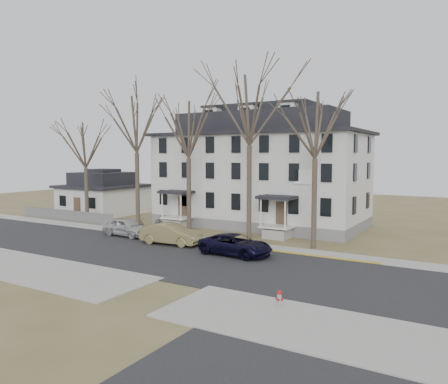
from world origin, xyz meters
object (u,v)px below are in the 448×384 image
Objects in this scene: car_tan at (171,234)px; car_navy at (236,245)px; tree_mid_right at (316,120)px; tree_center at (250,104)px; car_silver at (126,227)px; tree_far_left at (136,120)px; fire_hydrant at (279,299)px; bicycle_left at (140,223)px; boarding_house at (260,172)px; tree_bungalow at (85,145)px; small_house at (104,195)px; bicycle_right at (163,222)px; tree_mid_left at (188,126)px.

car_tan is 6.23m from car_navy.
car_tan is at bearing -155.97° from tree_mid_right.
tree_center reaches higher than car_silver.
tree_center reaches higher than car_navy.
tree_far_left reaches higher than fire_hydrant.
bicycle_left is at bearing 177.66° from tree_mid_right.
boarding_house reaches higher than tree_bungalow.
small_house is 27.17m from car_navy.
fire_hydrant is at bearing -129.05° from car_tan.
bicycle_right is (-7.59, -6.13, -4.86)m from boarding_house.
tree_center is (23.00, -6.20, 8.84)m from small_house.
tree_bungalow reaches higher than bicycle_right.
tree_bungalow is at bearing 154.20° from fire_hydrant.
tree_mid_left is at bearing 12.88° from car_tan.
car_navy is 10.65m from fire_hydrant.
fire_hydrant is at bearing -31.75° from small_house.
tree_bungalow is at bearing 71.06° from car_silver.
tree_mid_right is at bearing -73.64° from car_silver.
tree_far_left is 1.27× the size of tree_bungalow.
car_silver is at bearing -129.97° from bicycle_left.
car_tan reaches higher than car_silver.
car_navy is (13.64, -5.16, -9.61)m from tree_far_left.
small_house is 1.74× the size of car_tan.
car_silver is at bearing 76.25° from car_tan.
car_silver is 5.01m from bicycle_left.
tree_mid_left is at bearing 59.42° from car_navy.
car_navy is at bearing -72.37° from tree_center.
tree_bungalow is (-7.00, 0.00, -2.22)m from tree_far_left.
tree_mid_right reaches higher than bicycle_right.
bicycle_left is at bearing 173.53° from tree_mid_left.
tree_center is at bearing -66.91° from car_silver.
tree_mid_left is at bearing -110.20° from boarding_house.
bicycle_right is at bearing -34.45° from bicycle_left.
bicycle_right is (1.41, 2.03, -9.83)m from tree_far_left.
car_navy is at bearing -126.82° from tree_mid_right.
tree_far_left is at bearing 135.31° from bicycle_right.
tree_mid_right is 16.44m from fire_hydrant.
tree_bungalow is (-16.00, -8.15, 2.74)m from boarding_house.
tree_center reaches higher than tree_mid_left.
tree_mid_left is 11.26m from bicycle_left.
bicycle_left is 25.23m from fire_hydrant.
bicycle_right is at bearing 55.17° from tree_far_left.
boarding_house is at bearing 22.66° from car_navy.
tree_bungalow is 13.23× the size of fire_hydrant.
small_house is 0.63× the size of tree_far_left.
boarding_house is at bearing -30.86° from bicycle_left.
bicycle_left is (-0.47, 0.73, -9.92)m from tree_far_left.
car_tan is at bearing -97.00° from boarding_house.
tree_center reaches higher than tree_mid_right.
tree_mid_right is (11.50, 0.00, 0.00)m from tree_mid_left.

